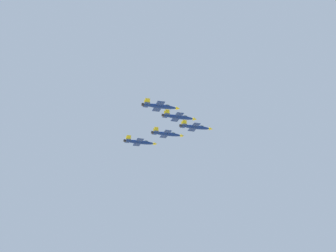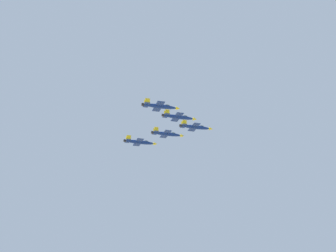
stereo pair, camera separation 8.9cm
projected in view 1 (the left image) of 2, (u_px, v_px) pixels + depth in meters
jet_lead at (195, 127)px, 262.72m from camera, size 14.97×13.97×3.81m
jet_left_wingman at (167, 134)px, 268.36m from camera, size 14.69×14.21×3.80m
jet_right_wingman at (179, 117)px, 250.38m from camera, size 14.65×14.17×3.79m
jet_left_outer at (140, 142)px, 273.64m from camera, size 15.11×14.51×3.89m
jet_right_outer at (160, 106)px, 237.97m from camera, size 15.35×14.15×3.88m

